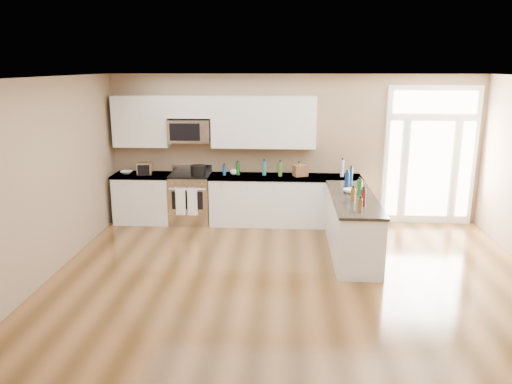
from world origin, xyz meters
TOP-DOWN VIEW (x-y plane):
  - ground at (0.00, 0.00)m, footprint 8.00×8.00m
  - room_shell at (0.00, 0.00)m, footprint 8.00×8.00m
  - back_cabinet_left at (-2.87, 3.69)m, footprint 1.10×0.66m
  - back_cabinet_right at (-0.16, 3.69)m, footprint 2.85×0.66m
  - peninsula_cabinet at (0.93, 2.24)m, footprint 0.69×2.32m
  - upper_cabinet_left at (-2.88, 3.83)m, footprint 1.04×0.33m
  - upper_cabinet_right at (-0.57, 3.83)m, footprint 1.94×0.33m
  - upper_cabinet_short at (-1.95, 3.83)m, footprint 0.82×0.33m
  - microwave at (-1.95, 3.80)m, footprint 0.78×0.41m
  - entry_door at (2.55, 3.95)m, footprint 1.70×0.10m
  - kitchen_range at (-1.96, 3.69)m, footprint 0.77×0.68m
  - stockpot at (-1.78, 3.57)m, footprint 0.36×0.36m
  - toaster_oven at (-2.80, 3.64)m, footprint 0.29×0.24m
  - cardboard_box at (0.13, 3.71)m, footprint 0.30×0.26m
  - bowl_left at (-3.18, 3.71)m, footprint 0.24×0.24m
  - bowl_peninsula at (0.89, 2.48)m, footprint 0.26×0.26m
  - cup_counter at (-1.13, 3.75)m, footprint 0.16×0.16m
  - counter_bottles at (0.32, 3.02)m, footprint 2.40×2.42m

SIDE VIEW (x-z plane):
  - ground at x=0.00m, z-range 0.00..0.00m
  - peninsula_cabinet at x=0.93m, z-range -0.04..0.90m
  - back_cabinet_right at x=-0.16m, z-range -0.03..0.91m
  - back_cabinet_left at x=-2.87m, z-range -0.03..0.91m
  - kitchen_range at x=-1.96m, z-range -0.06..1.02m
  - bowl_left at x=-3.18m, z-range 0.94..0.99m
  - bowl_peninsula at x=0.89m, z-range 0.94..1.00m
  - cup_counter at x=-1.13m, z-range 0.94..1.04m
  - cardboard_box at x=0.13m, z-range 0.94..1.14m
  - stockpot at x=-1.78m, z-range 0.95..1.16m
  - toaster_oven at x=-2.80m, z-range 0.94..1.18m
  - counter_bottles at x=0.32m, z-range 0.91..1.23m
  - entry_door at x=2.55m, z-range 0.00..2.60m
  - room_shell at x=0.00m, z-range -2.29..5.71m
  - microwave at x=-1.95m, z-range 1.55..1.97m
  - upper_cabinet_left at x=-2.88m, z-range 1.45..2.40m
  - upper_cabinet_right at x=-0.57m, z-range 1.45..2.40m
  - upper_cabinet_short at x=-1.95m, z-range 2.00..2.40m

